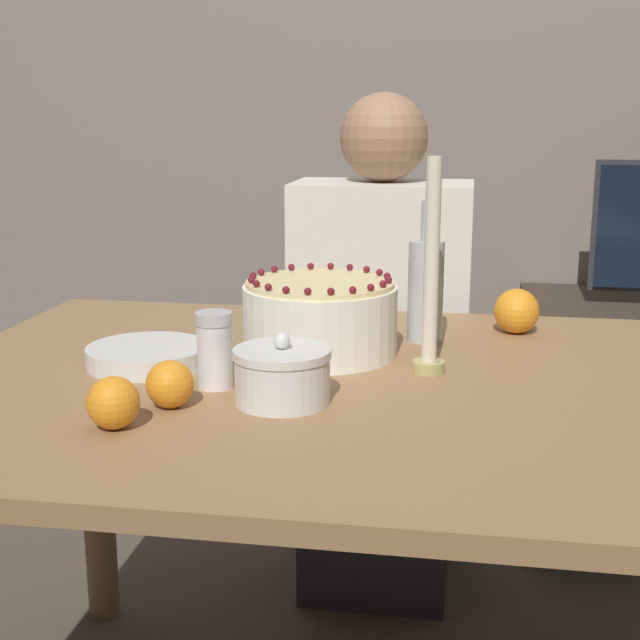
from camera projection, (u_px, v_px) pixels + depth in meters
wall_behind at (426, 49)px, 2.58m from camera, size 8.00×0.05×2.60m
dining_table at (369, 444)px, 1.40m from camera, size 1.43×0.98×0.72m
cake at (320, 318)px, 1.51m from camera, size 0.26×0.26×0.14m
sugar_bowl at (282, 375)px, 1.26m from camera, size 0.14×0.14×0.10m
sugar_shaker at (215, 349)px, 1.33m from camera, size 0.06×0.06×0.12m
plate_stack at (148, 355)px, 1.45m from camera, size 0.20×0.20×0.03m
candle at (431, 284)px, 1.38m from camera, size 0.05×0.05×0.34m
bottle at (426, 288)px, 1.59m from camera, size 0.06×0.06×0.25m
orange_fruit_0 at (517, 311)px, 1.65m from camera, size 0.08×0.08×0.08m
orange_fruit_1 at (113, 403)px, 1.16m from camera, size 0.07×0.07×0.07m
orange_fruit_2 at (170, 384)px, 1.24m from camera, size 0.07×0.07×0.07m
person_man_blue_shirt at (380, 382)px, 2.09m from camera, size 0.40×0.34×1.17m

